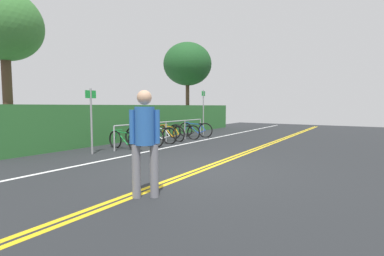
% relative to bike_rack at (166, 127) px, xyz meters
% --- Properties ---
extents(ground_plane, '(36.68, 13.54, 0.05)m').
position_rel_bike_rack_xyz_m(ground_plane, '(-3.56, -3.80, -0.66)').
color(ground_plane, '#232628').
extents(centre_line_yellow_inner, '(33.01, 0.10, 0.00)m').
position_rel_bike_rack_xyz_m(centre_line_yellow_inner, '(-3.56, -3.88, -0.63)').
color(centre_line_yellow_inner, gold).
rests_on(centre_line_yellow_inner, ground_plane).
extents(centre_line_yellow_outer, '(33.01, 0.10, 0.00)m').
position_rel_bike_rack_xyz_m(centre_line_yellow_outer, '(-3.56, -3.72, -0.63)').
color(centre_line_yellow_outer, gold).
rests_on(centre_line_yellow_outer, ground_plane).
extents(bike_lane_stripe_white, '(33.01, 0.12, 0.00)m').
position_rel_bike_rack_xyz_m(bike_lane_stripe_white, '(-3.56, -0.97, -0.63)').
color(bike_lane_stripe_white, white).
rests_on(bike_lane_stripe_white, ground_plane).
extents(bike_rack, '(5.62, 0.05, 0.87)m').
position_rel_bike_rack_xyz_m(bike_rack, '(0.00, 0.00, 0.00)').
color(bike_rack, '#9EA0A5').
rests_on(bike_rack, ground_plane).
extents(bicycle_0, '(0.46, 1.67, 0.69)m').
position_rel_bike_rack_xyz_m(bicycle_0, '(-2.27, 0.05, -0.32)').
color(bicycle_0, black).
rests_on(bicycle_0, ground_plane).
extents(bicycle_1, '(0.46, 1.75, 0.76)m').
position_rel_bike_rack_xyz_m(bicycle_1, '(-1.39, -0.05, -0.28)').
color(bicycle_1, black).
rests_on(bicycle_1, ground_plane).
extents(bicycle_2, '(0.46, 1.77, 0.71)m').
position_rel_bike_rack_xyz_m(bicycle_2, '(-0.40, 0.08, -0.30)').
color(bicycle_2, black).
rests_on(bicycle_2, ground_plane).
extents(bicycle_3, '(0.46, 1.66, 0.71)m').
position_rel_bike_rack_xyz_m(bicycle_3, '(0.49, 0.14, -0.30)').
color(bicycle_3, black).
rests_on(bicycle_3, ground_plane).
extents(bicycle_4, '(0.46, 1.70, 0.69)m').
position_rel_bike_rack_xyz_m(bicycle_4, '(1.40, 0.05, -0.31)').
color(bicycle_4, black).
rests_on(bicycle_4, ground_plane).
extents(bicycle_5, '(0.50, 1.74, 0.74)m').
position_rel_bike_rack_xyz_m(bicycle_5, '(2.36, 0.04, -0.29)').
color(bicycle_5, black).
rests_on(bicycle_5, ground_plane).
extents(pedestrian, '(0.34, 0.40, 1.76)m').
position_rel_bike_rack_xyz_m(pedestrian, '(-5.75, -4.06, 0.38)').
color(pedestrian, slate).
rests_on(pedestrian, ground_plane).
extents(sign_post_near, '(0.36, 0.06, 2.04)m').
position_rel_bike_rack_xyz_m(sign_post_near, '(-3.53, 0.17, 0.61)').
color(sign_post_near, gray).
rests_on(sign_post_near, ground_plane).
extents(sign_post_far, '(0.36, 0.07, 2.32)m').
position_rel_bike_rack_xyz_m(sign_post_far, '(3.41, 0.20, 0.76)').
color(sign_post_far, gray).
rests_on(sign_post_far, ground_plane).
extents(hedge_backdrop, '(14.57, 1.17, 1.55)m').
position_rel_bike_rack_xyz_m(hedge_backdrop, '(1.50, 2.09, 0.14)').
color(hedge_backdrop, '#2D6B30').
rests_on(hedge_backdrop, ground_plane).
extents(tree_near_left, '(2.37, 2.37, 5.24)m').
position_rel_bike_rack_xyz_m(tree_near_left, '(-4.62, 2.98, 3.42)').
color(tree_near_left, '#473323').
rests_on(tree_near_left, ground_plane).
extents(tree_mid, '(3.12, 3.12, 5.59)m').
position_rel_bike_rack_xyz_m(tree_mid, '(6.16, 3.02, 3.56)').
color(tree_mid, '#473323').
rests_on(tree_mid, ground_plane).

